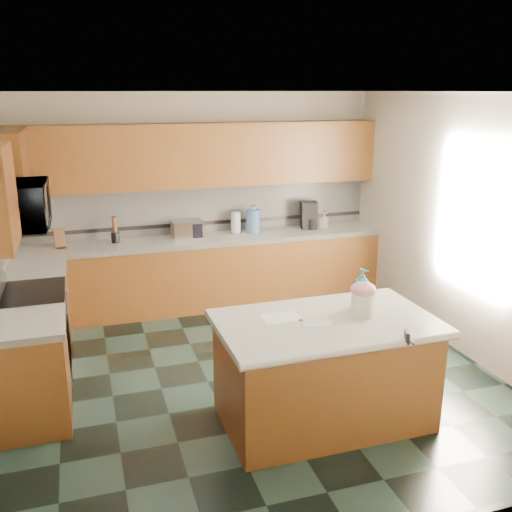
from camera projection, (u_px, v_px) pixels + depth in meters
name	position (u px, v px, depth m)	size (l,w,h in m)	color
floor	(252.00, 375.00, 5.64)	(4.60, 4.60, 0.00)	black
ceiling	(252.00, 92.00, 4.89)	(4.60, 4.60, 0.00)	white
wall_back	(200.00, 199.00, 7.39)	(4.60, 0.04, 2.70)	beige
wall_front	(375.00, 348.00, 3.14)	(4.60, 0.04, 2.70)	beige
wall_right	(465.00, 226.00, 5.93)	(0.04, 4.60, 2.70)	beige
back_base_cab	(207.00, 274.00, 7.36)	(4.60, 0.60, 0.86)	#34180A
back_countertop	(206.00, 240.00, 7.23)	(4.60, 0.64, 0.06)	white
back_upper_cab	(201.00, 155.00, 7.06)	(4.60, 0.33, 0.78)	#34180A
back_backsplash	(200.00, 209.00, 7.39)	(4.60, 0.02, 0.63)	silver
back_accent_band	(201.00, 223.00, 7.44)	(4.60, 0.01, 0.05)	black
left_base_cab_rear	(40.00, 311.00, 6.13)	(0.60, 0.82, 0.86)	#34180A
left_counter_rear	(35.00, 270.00, 6.00)	(0.64, 0.82, 0.06)	white
left_base_cab_front	(30.00, 376.00, 4.73)	(0.60, 0.72, 0.86)	#34180A
left_counter_front	(24.00, 325.00, 4.60)	(0.64, 0.72, 0.06)	white
left_upper_cab_rear	(10.00, 169.00, 5.79)	(0.33, 1.09, 0.78)	#34180A
range_body	(35.00, 339.00, 5.40)	(0.60, 0.76, 0.88)	#B7B7BC
range_oven_door	(68.00, 339.00, 5.50)	(0.02, 0.68, 0.55)	black
range_cooktop	(30.00, 294.00, 5.28)	(0.62, 0.78, 0.04)	black
range_handle	(67.00, 302.00, 5.40)	(0.02, 0.02, 0.66)	#B7B7BC
microwave	(19.00, 205.00, 5.04)	(0.73, 0.50, 0.41)	#B7B7BC
island_base	(324.00, 374.00, 4.77)	(1.67, 0.96, 0.86)	#34180A
island_top	(326.00, 323.00, 4.64)	(1.77, 1.06, 0.06)	white
island_bullnose	(356.00, 350.00, 4.15)	(0.06, 0.06, 1.77)	white
treat_jar	(362.00, 305.00, 4.69)	(0.19, 0.19, 0.20)	silver
treat_jar_lid	(363.00, 290.00, 4.65)	(0.21, 0.21, 0.13)	#CC838C
treat_jar_knob	(364.00, 284.00, 4.64)	(0.02, 0.02, 0.07)	tan
treat_jar_knob_end_l	(360.00, 285.00, 4.63)	(0.04, 0.04, 0.04)	tan
treat_jar_knob_end_r	(367.00, 284.00, 4.65)	(0.04, 0.04, 0.04)	tan
soap_bottle_island	(362.00, 289.00, 4.83)	(0.14, 0.14, 0.35)	teal
paper_sheet_a	(316.00, 322.00, 4.57)	(0.24, 0.18, 0.00)	white
paper_sheet_b	(281.00, 318.00, 4.67)	(0.30, 0.23, 0.00)	white
clamp_body	(407.00, 337.00, 4.29)	(0.03, 0.10, 0.09)	black
clamp_handle	(411.00, 343.00, 4.24)	(0.02, 0.02, 0.07)	black
knife_block	(59.00, 238.00, 6.73)	(0.12, 0.10, 0.23)	#472814
utensil_crock	(116.00, 237.00, 6.95)	(0.11, 0.11, 0.13)	black
utensil_bundle	(115.00, 224.00, 6.91)	(0.06, 0.06, 0.19)	#472814
toaster_oven	(187.00, 229.00, 7.17)	(0.38, 0.26, 0.22)	#B7B7BC
toaster_oven_door	(189.00, 232.00, 7.06)	(0.34, 0.01, 0.18)	black
paper_towel	(236.00, 223.00, 7.39)	(0.12, 0.12, 0.28)	white
paper_towel_base	(236.00, 233.00, 7.43)	(0.19, 0.19, 0.01)	#B7B7BC
water_jug	(253.00, 221.00, 7.42)	(0.19, 0.19, 0.31)	#5477BA
water_jug_neck	(253.00, 208.00, 7.37)	(0.09, 0.09, 0.04)	#5477BA
coffee_maker	(309.00, 215.00, 7.65)	(0.21, 0.23, 0.36)	black
coffee_carafe	(310.00, 224.00, 7.64)	(0.15, 0.15, 0.15)	black
soap_bottle_back	(324.00, 220.00, 7.71)	(0.09, 0.10, 0.21)	white
soap_back_cap	(325.00, 211.00, 7.68)	(0.02, 0.02, 0.03)	red
window_light_proxy	(476.00, 216.00, 5.70)	(0.02, 1.40, 1.10)	white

